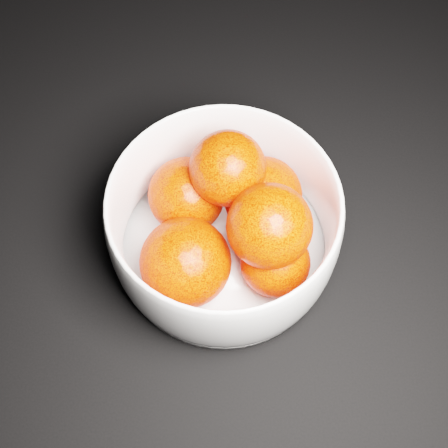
{
  "coord_description": "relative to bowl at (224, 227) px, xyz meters",
  "views": [
    {
      "loc": [
        -0.26,
        -0.06,
        0.55
      ],
      "look_at": [
        -0.25,
        0.21,
        0.06
      ],
      "focal_mm": 50.0,
      "sensor_mm": 36.0,
      "label": 1
    }
  ],
  "objects": [
    {
      "name": "bowl",
      "position": [
        0.0,
        0.0,
        0.0
      ],
      "size": [
        0.21,
        0.21,
        0.1
      ],
      "rotation": [
        0.0,
        0.0,
        0.26
      ],
      "color": "white",
      "rests_on": "ground"
    },
    {
      "name": "orange_pile",
      "position": [
        0.0,
        0.0,
        0.01
      ],
      "size": [
        0.15,
        0.15,
        0.12
      ],
      "color": "#FF2804",
      "rests_on": "bowl"
    }
  ]
}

